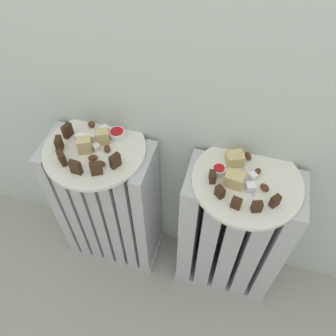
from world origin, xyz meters
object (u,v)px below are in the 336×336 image
(plate_left, at_px, (95,149))
(fork, at_px, (246,179))
(radiator_right, at_px, (231,236))
(jam_bowl_right, at_px, (219,170))
(radiator_left, at_px, (109,207))
(plate_right, at_px, (247,181))
(jam_bowl_left, at_px, (117,134))

(plate_left, height_order, fork, fork)
(radiator_right, distance_m, jam_bowl_right, 0.33)
(radiator_left, xyz_separation_m, radiator_right, (0.44, 0.00, 0.00))
(fork, bearing_deg, plate_right, -13.09)
(plate_left, xyz_separation_m, plate_right, (0.44, 0.00, 0.00))
(radiator_right, distance_m, plate_right, 0.30)
(radiator_left, height_order, plate_left, plate_left)
(jam_bowl_left, xyz_separation_m, fork, (0.39, -0.06, -0.01))
(radiator_left, distance_m, jam_bowl_right, 0.48)
(radiator_left, distance_m, fork, 0.54)
(plate_left, xyz_separation_m, jam_bowl_left, (0.05, 0.06, 0.02))
(jam_bowl_right, relative_size, fork, 0.43)
(fork, bearing_deg, jam_bowl_left, 171.11)
(plate_right, xyz_separation_m, jam_bowl_right, (-0.08, 0.00, 0.02))
(radiator_left, xyz_separation_m, fork, (0.44, 0.00, 0.31))
(radiator_left, height_order, fork, fork)
(fork, bearing_deg, radiator_left, -179.89)
(radiator_right, distance_m, fork, 0.31)
(plate_right, bearing_deg, radiator_right, 0.00)
(plate_right, height_order, jam_bowl_left, jam_bowl_left)
(plate_left, xyz_separation_m, jam_bowl_right, (0.36, 0.00, 0.02))
(plate_left, distance_m, fork, 0.44)
(plate_left, relative_size, fork, 3.41)
(plate_right, xyz_separation_m, fork, (-0.00, 0.00, 0.01))
(plate_left, height_order, jam_bowl_left, jam_bowl_left)
(plate_right, relative_size, jam_bowl_left, 6.23)
(radiator_right, distance_m, jam_bowl_left, 0.51)
(jam_bowl_left, bearing_deg, jam_bowl_right, -10.74)
(radiator_right, xyz_separation_m, jam_bowl_right, (-0.08, 0.00, 0.32))
(radiator_left, bearing_deg, jam_bowl_right, 0.35)
(plate_right, bearing_deg, radiator_left, -180.00)
(jam_bowl_right, bearing_deg, radiator_right, -1.61)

